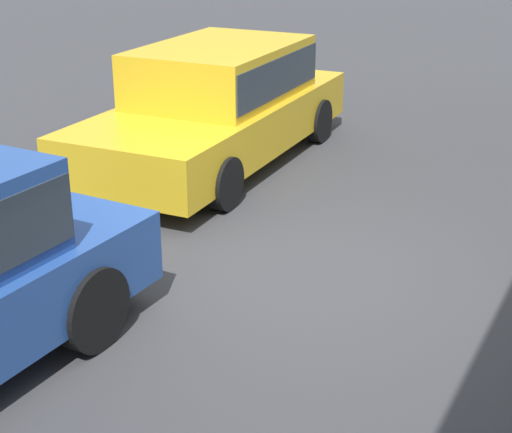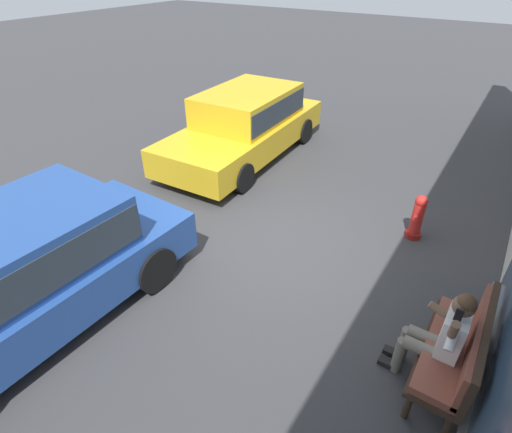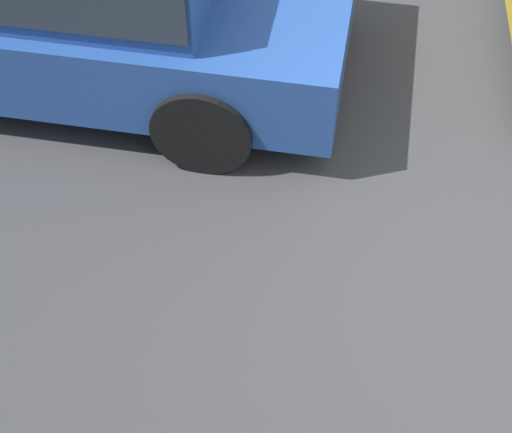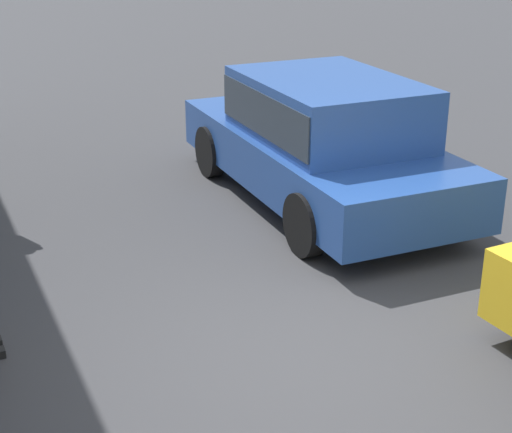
% 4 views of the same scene
% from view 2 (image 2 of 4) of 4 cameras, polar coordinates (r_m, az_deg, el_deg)
% --- Properties ---
extents(ground_plane, '(60.00, 60.00, 0.00)m').
position_cam_2_polar(ground_plane, '(6.70, 3.37, -3.89)').
color(ground_plane, '#38383A').
extents(bench, '(1.53, 0.55, 1.00)m').
position_cam_2_polar(bench, '(4.95, 27.21, -16.41)').
color(bench, '#332319').
rests_on(bench, ground_plane).
extents(person_on_phone, '(0.73, 0.74, 1.33)m').
position_cam_2_polar(person_on_phone, '(4.79, 24.83, -15.21)').
color(person_on_phone, '#6B665B').
rests_on(person_on_phone, ground_plane).
extents(parked_car_near, '(4.78, 2.12, 1.51)m').
position_cam_2_polar(parked_car_near, '(9.44, -1.48, 13.38)').
color(parked_car_near, gold).
rests_on(parked_car_near, ground_plane).
extents(parked_car_mid, '(4.48, 2.03, 1.54)m').
position_cam_2_polar(parked_car_mid, '(5.70, -30.66, -6.45)').
color(parked_car_mid, '#23478E').
rests_on(parked_car_mid, ground_plane).
extents(fire_hydrant, '(0.38, 0.26, 0.81)m').
position_cam_2_polar(fire_hydrant, '(7.15, 22.05, -0.14)').
color(fire_hydrant, maroon).
rests_on(fire_hydrant, ground_plane).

